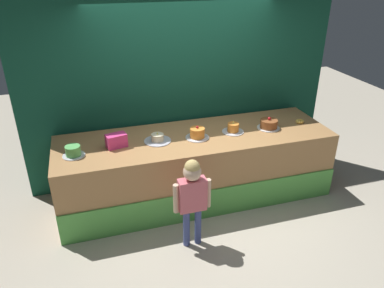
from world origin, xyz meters
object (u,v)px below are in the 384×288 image
donut (300,121)px  cake_right (233,128)px  cake_center (197,133)px  cake_far_right (269,124)px  cake_far_left (73,151)px  pink_box (116,141)px  child_figure (192,192)px  cake_left (158,139)px

donut → cake_right: bearing=-179.2°
donut → cake_center: 1.53m
cake_far_right → cake_far_left: bearing=-178.8°
pink_box → cake_far_left: 0.52m
donut → child_figure: bearing=-153.4°
cake_far_left → cake_center: (1.53, 0.05, 0.00)m
pink_box → cake_far_left: size_ratio=0.93×
pink_box → cake_center: size_ratio=0.80×
child_figure → cake_far_left: child_figure is taller
cake_far_left → cake_center: cake_center is taller
pink_box → cake_left: pink_box is taller
pink_box → cake_far_right: size_ratio=0.79×
child_figure → cake_far_right: 1.65m
cake_right → cake_far_right: (0.51, -0.03, 0.01)m
donut → cake_right: size_ratio=0.39×
child_figure → cake_center: size_ratio=3.62×
cake_center → cake_far_right: cake_center is taller
pink_box → cake_left: 0.51m
pink_box → cake_center: cake_center is taller
donut → cake_far_right: cake_far_right is taller
donut → cake_left: (-2.04, 0.00, 0.02)m
pink_box → cake_far_left: bearing=-169.8°
cake_right → cake_far_left: bearing=-177.8°
cake_right → pink_box: bearing=179.5°
pink_box → cake_center: (1.02, -0.05, -0.02)m
cake_far_left → cake_left: 1.02m
cake_left → cake_right: bearing=-0.9°
cake_far_left → cake_right: size_ratio=0.90×
cake_center → donut: bearing=1.8°
cake_far_left → cake_center: bearing=1.7°
cake_far_left → cake_right: (2.04, 0.08, -0.01)m
donut → cake_center: (-1.53, -0.05, 0.04)m
donut → cake_left: cake_left is taller
cake_right → child_figure: bearing=-132.6°
child_figure → donut: bearing=26.6°
cake_right → cake_center: bearing=-176.2°
cake_center → cake_far_right: bearing=0.5°
child_figure → donut: child_figure is taller
cake_left → child_figure: bearing=-79.7°
cake_center → cake_far_right: size_ratio=0.99×
cake_far_left → cake_far_right: 2.55m
child_figure → pink_box: 1.19m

